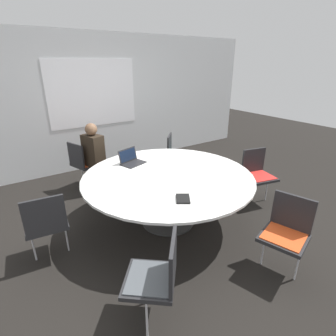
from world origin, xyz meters
name	(u,v)px	position (x,y,z in m)	size (l,w,h in m)	color
ground_plane	(168,221)	(0.00, 0.00, 0.00)	(16.00, 16.00, 0.00)	black
wall_back	(94,103)	(0.00, 2.72, 1.35)	(8.00, 0.07, 2.70)	silver
conference_table	(168,180)	(0.00, 0.00, 0.65)	(2.29, 2.29, 0.73)	#333333
chair_0	(83,161)	(-0.63, 1.75, 0.52)	(0.53, 0.55, 0.86)	#262628
chair_1	(46,221)	(-1.55, 0.11, 0.52)	(0.48, 0.47, 0.86)	#262628
chair_2	(158,274)	(-0.95, -1.24, 0.52)	(0.60, 0.61, 0.86)	#262628
chair_3	(287,229)	(0.51, -1.47, 0.52)	(0.53, 0.54, 0.86)	#262628
chair_4	(257,172)	(1.53, -0.29, 0.52)	(0.52, 0.51, 0.86)	#262628
chair_5	(176,153)	(1.00, 1.20, 0.52)	(0.61, 0.61, 0.86)	#262628
person_0	(94,152)	(-0.47, 1.54, 0.71)	(0.33, 0.41, 1.21)	#2D2319
laptop	(131,160)	(-0.21, 0.67, 0.78)	(0.40, 0.35, 0.21)	#232326
spiral_notebook	(183,199)	(-0.24, -0.65, 0.74)	(0.24, 0.26, 0.02)	black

